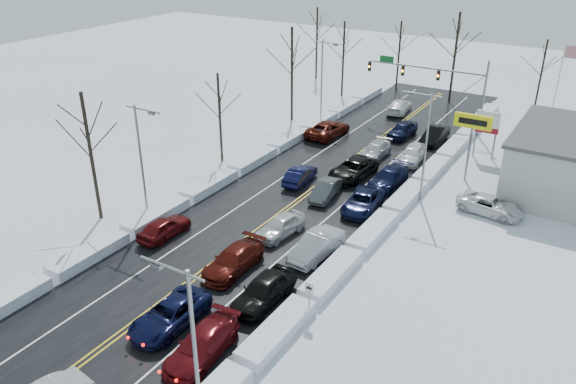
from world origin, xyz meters
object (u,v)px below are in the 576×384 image
Objects in this scene: tires_plus_sign at (473,126)px; oncoming_car_0 at (300,183)px; flagpole at (559,86)px; traffic_signal_mast at (437,79)px.

tires_plus_sign reaches higher than oncoming_car_0.
tires_plus_sign is 1.38× the size of oncoming_car_0.
tires_plus_sign is 14.79m from flagpole.
traffic_signal_mast is 2.21× the size of tires_plus_sign.
tires_plus_sign is 15.55m from oncoming_car_0.
traffic_signal_mast is at bearing 120.46° from tires_plus_sign.
flagpole reaches higher than traffic_signal_mast.
flagpole is 2.30× the size of oncoming_car_0.
flagpole reaches higher than oncoming_car_0.
tires_plus_sign is 0.60× the size of flagpole.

